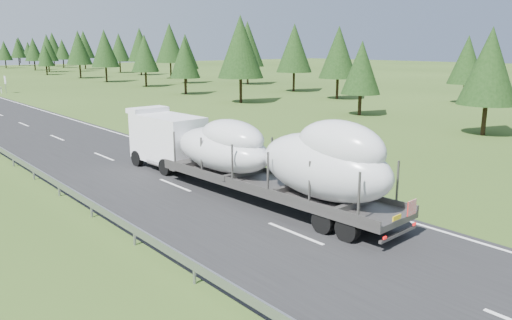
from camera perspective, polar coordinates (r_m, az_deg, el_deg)
highway_sign at (r=86.59m, az=-26.74°, el=8.04°), size 0.08×0.90×2.60m
tree_line_right at (r=107.86m, az=-11.18°, el=12.48°), size 27.35×270.33×12.65m
boat_truck at (r=23.83m, az=-0.96°, el=0.93°), size 3.39×18.69×4.35m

